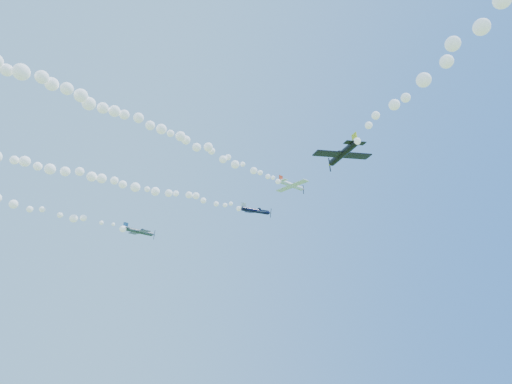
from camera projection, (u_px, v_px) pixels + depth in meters
name	position (u px, v px, depth m)	size (l,w,h in m)	color
plane_white	(292.00, 185.00, 88.41)	(7.57, 8.02, 2.04)	white
smoke_trail_white	(133.00, 119.00, 65.85)	(63.86, 24.75, 3.18)	white
plane_navy	(256.00, 211.00, 93.37)	(7.82, 7.97, 2.60)	black
smoke_trail_navy	(66.00, 171.00, 75.61)	(72.85, 11.01, 3.04)	white
plane_grey	(139.00, 232.00, 83.93)	(6.92, 7.28, 2.06)	#394553
plane_black	(342.00, 154.00, 50.90)	(7.37, 7.03, 1.88)	black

